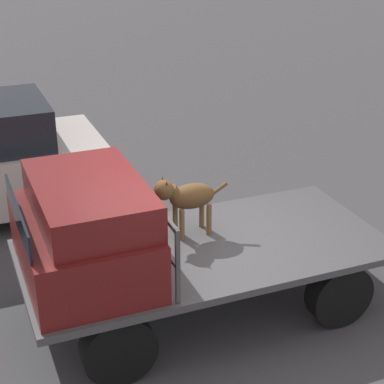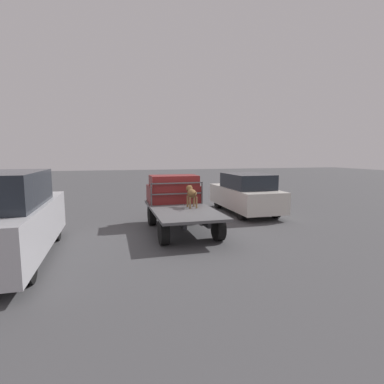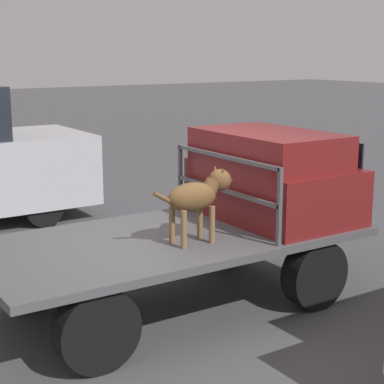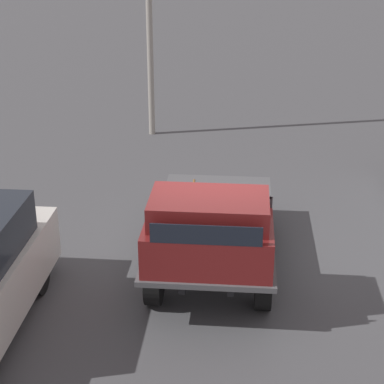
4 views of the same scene
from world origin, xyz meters
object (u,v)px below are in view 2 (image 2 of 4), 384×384
object	(u,v)px
parked_sedan	(245,193)
dog	(191,193)
flatbed_truck	(182,214)
parked_pickup_far	(4,219)

from	to	relation	value
parked_sedan	dog	bearing A→B (deg)	127.01
flatbed_truck	parked_sedan	world-z (taller)	parked_sedan
flatbed_truck	parked_pickup_far	xyz separation A→B (m)	(-1.59, 4.60, 0.45)
flatbed_truck	dog	world-z (taller)	dog
flatbed_truck	parked_pickup_far	distance (m)	4.89
parked_sedan	flatbed_truck	bearing A→B (deg)	125.14
dog	parked_sedan	xyz separation A→B (m)	(2.28, -3.02, -0.41)
parked_pickup_far	flatbed_truck	bearing A→B (deg)	-63.01
parked_pickup_far	dog	bearing A→B (deg)	-63.26
parked_sedan	parked_pickup_far	bearing A→B (deg)	116.37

